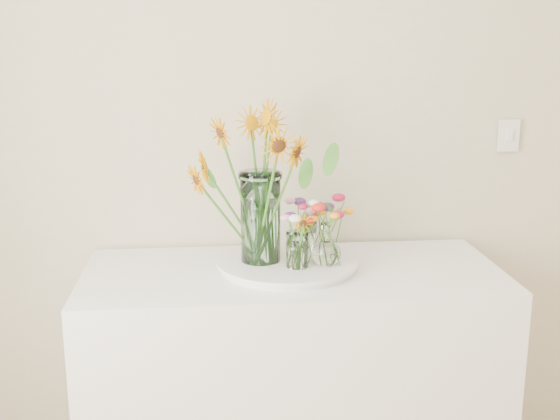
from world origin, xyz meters
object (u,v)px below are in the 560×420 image
object	(u,v)px
counter	(292,391)
small_vase_a	(297,250)
small_vase_b	(326,244)
small_vase_c	(308,236)
tray	(287,265)
mason_jar	(261,217)

from	to	relation	value
counter	small_vase_a	bearing A→B (deg)	-83.01
counter	small_vase_b	xyz separation A→B (m)	(0.11, -0.03, 0.55)
small_vase_b	small_vase_c	distance (m)	0.17
counter	small_vase_c	size ratio (longest dim) A/B	12.78
tray	counter	bearing A→B (deg)	-48.02
mason_jar	small_vase_c	world-z (taller)	mason_jar
tray	small_vase_b	world-z (taller)	small_vase_b
small_vase_c	small_vase_a	bearing A→B (deg)	-107.97
small_vase_b	counter	bearing A→B (deg)	162.38
counter	small_vase_b	distance (m)	0.56
mason_jar	small_vase_c	distance (m)	0.23
mason_jar	small_vase_b	bearing A→B (deg)	-15.02
mason_jar	tray	bearing A→B (deg)	-2.76
counter	small_vase_c	bearing A→B (deg)	62.23
tray	small_vase_b	xyz separation A→B (m)	(0.12, -0.05, 0.08)
tray	mason_jar	size ratio (longest dim) A/B	1.46
counter	mason_jar	size ratio (longest dim) A/B	4.53
mason_jar	small_vase_a	size ratio (longest dim) A/B	2.51
mason_jar	small_vase_c	bearing A→B (deg)	31.16
mason_jar	small_vase_b	size ratio (longest dim) A/B	2.14
counter	tray	size ratio (longest dim) A/B	3.10
small_vase_b	small_vase_c	size ratio (longest dim) A/B	1.32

